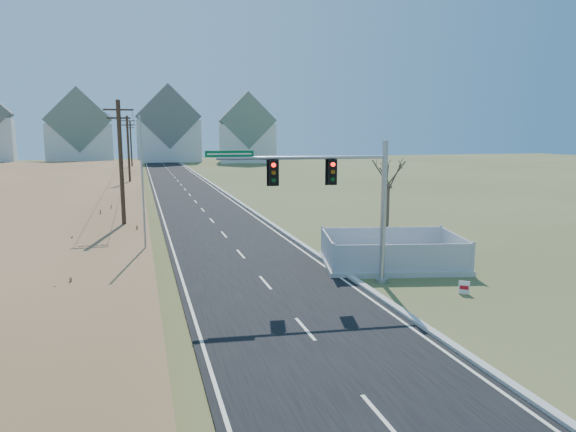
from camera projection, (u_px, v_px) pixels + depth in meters
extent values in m
plane|color=#4F5629|center=(289.00, 312.00, 20.26)|extent=(260.00, 260.00, 0.00)
cube|color=black|center=(182.00, 186.00, 67.63)|extent=(8.00, 180.00, 0.06)
cube|color=#B2AFA8|center=(214.00, 185.00, 68.77)|extent=(0.30, 180.00, 0.18)
cylinder|color=#422D1E|center=(122.00, 173.00, 31.95)|extent=(0.26, 0.26, 9.00)
cube|color=#422D1E|center=(118.00, 110.00, 31.33)|extent=(1.80, 0.10, 0.10)
cube|color=#422D1E|center=(119.00, 118.00, 31.41)|extent=(1.40, 0.10, 0.10)
cylinder|color=#422D1E|center=(129.00, 154.00, 60.38)|extent=(0.26, 0.26, 9.00)
cube|color=#422D1E|center=(127.00, 121.00, 59.76)|extent=(1.80, 0.10, 0.10)
cube|color=#422D1E|center=(127.00, 125.00, 59.84)|extent=(1.40, 0.10, 0.10)
cylinder|color=#422D1E|center=(131.00, 148.00, 88.81)|extent=(0.26, 0.26, 9.00)
cube|color=#422D1E|center=(130.00, 125.00, 88.19)|extent=(1.80, 0.10, 0.10)
cube|color=#422D1E|center=(130.00, 128.00, 88.27)|extent=(1.40, 0.10, 0.10)
cube|color=silver|center=(80.00, 144.00, 116.90)|extent=(14.66, 10.95, 9.00)
cube|color=slate|center=(78.00, 120.00, 116.04)|extent=(14.93, 11.17, 14.26)
cube|color=silver|center=(169.00, 141.00, 126.14)|extent=(15.00, 10.00, 10.00)
cube|color=slate|center=(168.00, 117.00, 125.20)|extent=(15.27, 10.20, 15.27)
cube|color=silver|center=(247.00, 143.00, 123.62)|extent=(13.87, 10.31, 9.00)
cube|color=slate|center=(247.00, 121.00, 122.76)|extent=(14.12, 10.51, 13.24)
cylinder|color=#9EA0A5|center=(381.00, 281.00, 24.25)|extent=(0.57, 0.57, 0.19)
cylinder|color=#9EA0A5|center=(383.00, 213.00, 23.73)|extent=(0.25, 0.25, 6.67)
cylinder|color=#9EA0A5|center=(303.00, 158.00, 22.68)|extent=(7.59, 1.02, 0.15)
cube|color=black|center=(332.00, 172.00, 23.00)|extent=(0.37, 0.32, 1.05)
cube|color=black|center=(273.00, 172.00, 22.56)|extent=(0.37, 0.32, 1.05)
cube|color=#05622F|center=(229.00, 154.00, 22.11)|extent=(2.09, 0.28, 0.29)
cube|color=#B7B5AD|center=(391.00, 263.00, 27.37)|extent=(8.11, 6.41, 0.28)
cube|color=silver|center=(404.00, 258.00, 24.98)|extent=(6.72, 1.66, 1.38)
cube|color=silver|center=(382.00, 239.00, 29.50)|extent=(6.72, 1.66, 1.38)
cube|color=silver|center=(327.00, 249.00, 27.06)|extent=(1.13, 4.49, 1.38)
cube|color=silver|center=(455.00, 247.00, 27.42)|extent=(1.13, 4.49, 1.38)
cube|color=white|center=(464.00, 287.00, 22.46)|extent=(0.41, 0.30, 0.58)
cube|color=red|center=(464.00, 288.00, 22.43)|extent=(0.32, 0.23, 0.17)
cylinder|color=#B7B5AD|center=(146.00, 271.00, 25.95)|extent=(0.35, 0.35, 0.16)
cylinder|color=#9EA0A5|center=(143.00, 196.00, 25.33)|extent=(0.10, 0.10, 7.86)
cylinder|color=#4C3F33|center=(388.00, 217.00, 31.21)|extent=(0.18, 0.18, 3.86)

